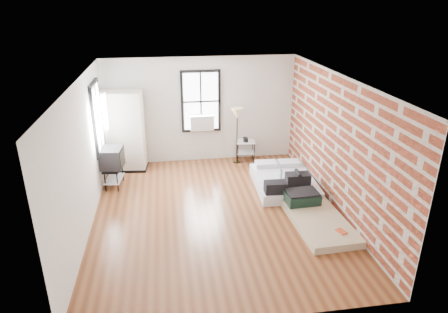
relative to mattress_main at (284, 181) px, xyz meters
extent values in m
plane|color=#5A2D17|center=(-1.74, -0.97, -0.16)|extent=(6.00, 6.00, 0.00)
cube|color=silver|center=(-1.74, 2.03, 1.24)|extent=(5.00, 0.01, 2.80)
cube|color=silver|center=(-1.74, -3.97, 1.24)|extent=(5.00, 0.01, 2.80)
cube|color=silver|center=(-4.24, -0.97, 1.24)|extent=(0.01, 6.00, 2.80)
cube|color=maroon|center=(0.76, -0.97, 1.24)|extent=(0.02, 6.00, 2.80)
cube|color=white|center=(-1.74, -0.97, 2.64)|extent=(5.00, 6.00, 0.01)
cube|color=white|center=(-1.74, 1.98, 1.49)|extent=(0.90, 0.02, 1.50)
cube|color=black|center=(-2.23, 2.00, 1.49)|extent=(0.07, 0.08, 1.64)
cube|color=black|center=(-1.26, 2.00, 1.49)|extent=(0.07, 0.08, 1.64)
cube|color=black|center=(-1.74, 2.00, 2.27)|extent=(0.90, 0.08, 0.07)
cube|color=black|center=(-1.74, 2.00, 0.70)|extent=(0.90, 0.08, 0.07)
cube|color=black|center=(-1.74, 1.97, 1.49)|extent=(0.04, 0.02, 1.50)
cube|color=black|center=(-1.74, 1.97, 1.49)|extent=(0.90, 0.02, 0.04)
cube|color=silver|center=(-1.74, 1.86, 0.96)|extent=(0.62, 0.30, 0.40)
cube|color=white|center=(-4.19, 0.83, 1.49)|extent=(0.02, 0.90, 1.50)
cube|color=black|center=(-4.21, 0.35, 1.49)|extent=(0.08, 0.07, 1.64)
cube|color=black|center=(-4.21, 1.32, 1.49)|extent=(0.08, 0.07, 1.64)
cube|color=black|center=(-4.21, 0.83, 2.27)|extent=(0.08, 0.90, 0.07)
cube|color=black|center=(-4.21, 0.83, 0.70)|extent=(0.08, 0.90, 0.07)
cube|color=black|center=(-4.18, 0.83, 1.49)|extent=(0.02, 0.04, 1.50)
cube|color=black|center=(-4.18, 0.83, 1.49)|extent=(0.02, 0.90, 0.04)
cube|color=white|center=(0.01, 0.02, -0.04)|extent=(1.43, 1.89, 0.24)
cube|color=white|center=(-0.25, 0.76, 0.14)|extent=(0.54, 0.36, 0.12)
cube|color=white|center=(0.33, 0.73, 0.14)|extent=(0.54, 0.36, 0.12)
cube|color=black|center=(0.18, -0.42, 0.22)|extent=(0.54, 0.33, 0.29)
cylinder|color=black|center=(0.18, -0.42, 0.39)|extent=(0.09, 0.34, 0.08)
cube|color=black|center=(-0.41, -0.68, 0.20)|extent=(0.48, 0.31, 0.25)
cylinder|color=silver|center=(-0.09, -0.02, 0.19)|extent=(0.07, 0.07, 0.21)
cylinder|color=#185EAA|center=(-0.09, -0.02, 0.31)|extent=(0.03, 0.03, 0.03)
cube|color=#C5B68E|center=(0.21, -1.72, -0.09)|extent=(1.07, 1.92, 0.15)
cube|color=black|center=(0.08, -1.03, 0.10)|extent=(0.71, 0.52, 0.22)
cube|color=black|center=(0.08, -1.03, 0.22)|extent=(0.67, 0.48, 0.04)
cube|color=#C1421F|center=(0.43, -2.25, 0.00)|extent=(0.19, 0.23, 0.02)
cube|color=black|center=(-3.74, 1.68, -0.13)|extent=(1.10, 0.71, 0.06)
cube|color=beige|center=(-3.74, 1.68, 0.90)|extent=(1.05, 0.66, 1.99)
cylinder|color=black|center=(-0.81, 1.60, 0.12)|extent=(0.02, 0.02, 0.55)
cylinder|color=black|center=(-0.37, 1.56, 0.12)|extent=(0.02, 0.02, 0.55)
cylinder|color=black|center=(-0.78, 1.94, 0.12)|extent=(0.02, 0.02, 0.55)
cylinder|color=black|center=(-0.34, 1.90, 0.12)|extent=(0.02, 0.02, 0.55)
cube|color=silver|center=(-0.58, 1.75, 0.39)|extent=(0.53, 0.44, 0.02)
cube|color=silver|center=(-0.58, 1.75, 0.09)|extent=(0.51, 0.42, 0.02)
cube|color=black|center=(-0.58, 1.75, 0.45)|extent=(0.14, 0.19, 0.10)
cylinder|color=#302510|center=(-0.83, 1.68, -0.15)|extent=(0.22, 0.22, 0.03)
cylinder|color=#302510|center=(-0.83, 1.68, 0.52)|extent=(0.03, 0.03, 1.31)
cone|color=tan|center=(-0.83, 1.68, 1.22)|extent=(0.33, 0.33, 0.29)
cylinder|color=black|center=(-4.14, 0.42, 0.07)|extent=(0.03, 0.03, 0.47)
cylinder|color=black|center=(-3.86, 0.38, 0.07)|extent=(0.03, 0.03, 0.47)
cylinder|color=black|center=(-4.07, 0.98, 0.07)|extent=(0.03, 0.03, 0.47)
cylinder|color=black|center=(-3.79, 0.94, 0.07)|extent=(0.03, 0.03, 0.47)
cube|color=black|center=(-3.96, 0.68, 0.31)|extent=(0.46, 0.72, 0.03)
cube|color=silver|center=(-3.96, 0.68, 0.03)|extent=(0.44, 0.70, 0.02)
cube|color=black|center=(-3.96, 0.68, 0.56)|extent=(0.54, 0.60, 0.47)
cube|color=black|center=(-3.73, 0.65, 0.56)|extent=(0.08, 0.45, 0.38)
camera|label=1|loc=(-2.68, -8.18, 4.07)|focal=32.00mm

